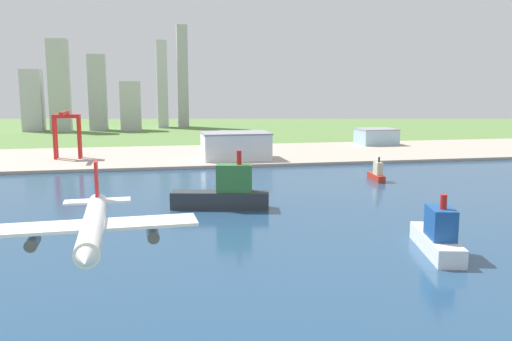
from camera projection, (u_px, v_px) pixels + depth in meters
name	position (u px, v px, depth m)	size (l,w,h in m)	color
ground_plane	(191.00, 206.00, 266.11)	(2400.00, 2400.00, 0.00)	#587D3E
water_bay	(203.00, 239.00, 207.98)	(840.00, 360.00, 0.15)	navy
industrial_pier	(174.00, 156.00, 449.95)	(840.00, 140.00, 2.50)	#AB9D8F
airplane_landing	(93.00, 225.00, 83.24)	(32.98, 36.28, 11.49)	white
tugboat_small	(377.00, 174.00, 336.99)	(6.30, 22.19, 15.53)	#B22D1E
container_barge	(225.00, 193.00, 259.52)	(48.68, 19.97, 28.48)	#2D3338
ferry_boat	(438.00, 236.00, 189.31)	(18.49, 39.58, 22.33)	white
port_crane_red	(66.00, 125.00, 420.62)	(20.82, 34.47, 37.82)	red
warehouse_main	(235.00, 145.00, 422.16)	(52.99, 37.67, 21.17)	white
warehouse_annex	(376.00, 136.00, 528.48)	(36.14, 32.36, 15.83)	#99BCD1
distant_skyline	(108.00, 90.00, 737.93)	(224.11, 70.32, 147.83)	#B8B5BF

